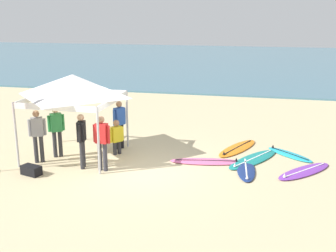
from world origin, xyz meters
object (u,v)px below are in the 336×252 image
at_px(surfboard_navy, 246,170).
at_px(person_black, 82,137).
at_px(surfboard_purple, 304,171).
at_px(surfboard_cyan, 289,154).
at_px(person_grey, 37,133).
at_px(person_blue, 120,121).
at_px(canopy_tent, 73,86).
at_px(person_yellow, 117,136).
at_px(gear_bag_near_tent, 31,170).
at_px(person_green, 56,128).
at_px(person_red, 102,139).
at_px(surfboard_orange, 237,148).
at_px(surfboard_pink, 206,161).
at_px(surfboard_teal, 253,159).

distance_m(surfboard_navy, person_black, 5.10).
height_order(surfboard_purple, person_black, person_black).
xyz_separation_m(surfboard_cyan, person_grey, (-7.87, -2.46, 0.95)).
bearing_deg(person_blue, canopy_tent, -136.38).
bearing_deg(person_yellow, person_blue, 99.24).
bearing_deg(person_grey, person_blue, 42.73).
relative_size(surfboard_navy, person_yellow, 1.72).
bearing_deg(gear_bag_near_tent, person_blue, 59.15).
bearing_deg(person_yellow, canopy_tent, -158.61).
relative_size(person_green, person_yellow, 1.43).
height_order(person_blue, gear_bag_near_tent, person_blue).
distance_m(canopy_tent, person_yellow, 2.18).
relative_size(person_grey, person_red, 1.00).
xyz_separation_m(canopy_tent, surfboard_navy, (5.59, -0.11, -2.35)).
relative_size(canopy_tent, person_grey, 1.64).
relative_size(surfboard_orange, surfboard_cyan, 1.46).
bearing_deg(surfboard_purple, surfboard_cyan, 103.38).
bearing_deg(surfboard_navy, person_grey, -173.81).
height_order(surfboard_navy, gear_bag_near_tent, gear_bag_near_tent).
relative_size(surfboard_cyan, person_green, 0.98).
relative_size(person_black, person_blue, 1.00).
xyz_separation_m(surfboard_orange, person_yellow, (-3.96, -1.44, 0.62)).
distance_m(person_red, gear_bag_near_tent, 2.27).
bearing_deg(canopy_tent, surfboard_navy, -1.15).
distance_m(surfboard_pink, gear_bag_near_tent, 5.40).
bearing_deg(person_blue, surfboard_orange, 11.71).
bearing_deg(surfboard_cyan, person_red, -154.36).
bearing_deg(person_green, canopy_tent, 17.69).
bearing_deg(surfboard_purple, person_yellow, 176.67).
xyz_separation_m(surfboard_teal, person_red, (-4.44, -1.94, 0.95)).
xyz_separation_m(surfboard_orange, surfboard_cyan, (1.75, -0.29, 0.00)).
distance_m(surfboard_pink, person_yellow, 3.14).
height_order(surfboard_pink, person_blue, person_blue).
relative_size(surfboard_cyan, person_grey, 0.98).
bearing_deg(person_red, surfboard_orange, 37.69).
relative_size(surfboard_pink, surfboard_cyan, 1.43).
bearing_deg(surfboard_navy, surfboard_teal, 79.42).
bearing_deg(surfboard_purple, person_green, -177.66).
bearing_deg(surfboard_orange, surfboard_navy, -79.24).
bearing_deg(surfboard_pink, surfboard_purple, -3.96).
relative_size(surfboard_navy, gear_bag_near_tent, 3.44).
bearing_deg(person_yellow, person_grey, -148.91).
height_order(surfboard_cyan, person_yellow, person_yellow).
bearing_deg(person_black, surfboard_purple, 9.44).
bearing_deg(surfboard_pink, surfboard_cyan, 26.22).
height_order(surfboard_cyan, person_red, person_red).
relative_size(person_grey, gear_bag_near_tent, 2.85).
distance_m(person_grey, person_green, 0.71).
distance_m(surfboard_cyan, person_yellow, 5.85).
relative_size(surfboard_cyan, person_blue, 0.98).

